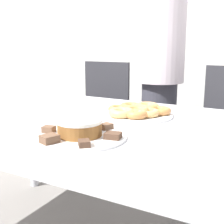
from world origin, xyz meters
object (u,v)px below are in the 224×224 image
Objects in this scene: frosted_cake at (80,127)px; plate_cake at (80,137)px; office_chair_left at (99,122)px; person_standing at (160,75)px; napkin at (216,139)px; plate_donuts at (137,115)px.

plate_cake is at bearing 104.04° from frosted_cake.
office_chair_left reaches higher than frosted_cake.
person_standing is 1.22m from plate_cake.
person_standing reaches higher than napkin.
person_standing is at bearing 96.72° from plate_cake.
plate_cake is 2.08× the size of frosted_cake.
plate_donuts is 0.42m from frosted_cake.
person_standing is 1.16m from napkin.
office_chair_left is 1.03m from plate_donuts.
napkin is at bearing 25.93° from plate_cake.
plate_cake and plate_donuts have the same top height.
napkin is at bearing -58.99° from person_standing.
plate_cake is at bearing -64.28° from office_chair_left.
person_standing is 1.74× the size of office_chair_left.
plate_donuts is at bearing 153.78° from napkin.
plate_cake is 1.03× the size of plate_donuts.
office_chair_left is 5.98× the size of napkin.
office_chair_left reaches higher than napkin.
plate_cake is at bearing -95.42° from plate_donuts.
plate_cake is (0.14, -1.20, -0.11)m from person_standing.
frosted_cake is at bearing -95.42° from plate_donuts.
plate_donuts is at bearing -50.48° from office_chair_left.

